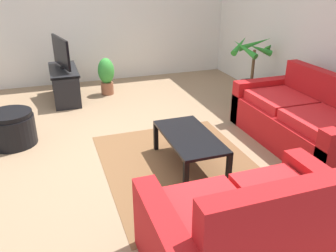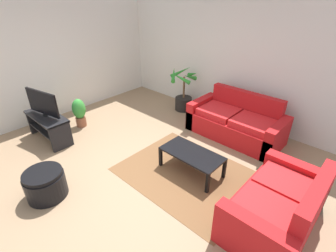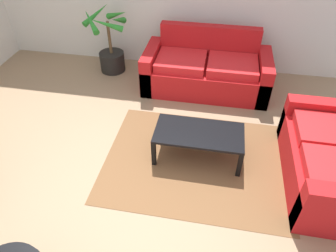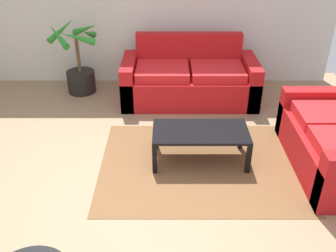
{
  "view_description": "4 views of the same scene",
  "coord_description": "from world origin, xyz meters",
  "px_view_note": "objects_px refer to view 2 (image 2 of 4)",
  "views": [
    {
      "loc": [
        4.03,
        -0.66,
        2.07
      ],
      "look_at": [
        0.61,
        0.53,
        0.45
      ],
      "focal_mm": 37.51,
      "sensor_mm": 36.0,
      "label": 1
    },
    {
      "loc": [
        2.79,
        -2.04,
        2.78
      ],
      "look_at": [
        0.24,
        0.73,
        0.68
      ],
      "focal_mm": 26.61,
      "sensor_mm": 36.0,
      "label": 2
    },
    {
      "loc": [
        0.9,
        -1.96,
        2.73
      ],
      "look_at": [
        0.45,
        0.51,
        0.6
      ],
      "focal_mm": 32.49,
      "sensor_mm": 36.0,
      "label": 3
    },
    {
      "loc": [
        0.43,
        -2.77,
        2.48
      ],
      "look_at": [
        0.41,
        0.58,
        0.52
      ],
      "focal_mm": 40.17,
      "sensor_mm": 36.0,
      "label": 4
    }
  ],
  "objects_px": {
    "potted_palm": "(183,95)",
    "potted_plant_small": "(79,112)",
    "couch_main": "(236,123)",
    "couch_loveseat": "(277,208)",
    "coffee_table": "(192,155)",
    "tv": "(43,103)",
    "ottoman": "(45,184)",
    "tv_stand": "(48,124)"
  },
  "relations": [
    {
      "from": "potted_palm",
      "to": "potted_plant_small",
      "type": "height_order",
      "value": "potted_palm"
    },
    {
      "from": "couch_main",
      "to": "couch_loveseat",
      "type": "bearing_deg",
      "value": -47.65
    },
    {
      "from": "couch_loveseat",
      "to": "potted_plant_small",
      "type": "distance_m",
      "value": 4.35
    },
    {
      "from": "coffee_table",
      "to": "potted_palm",
      "type": "distance_m",
      "value": 2.49
    },
    {
      "from": "tv",
      "to": "ottoman",
      "type": "distance_m",
      "value": 1.83
    },
    {
      "from": "coffee_table",
      "to": "potted_palm",
      "type": "xyz_separation_m",
      "value": [
        -1.7,
        1.82,
        0.05
      ]
    },
    {
      "from": "couch_main",
      "to": "potted_plant_small",
      "type": "distance_m",
      "value": 3.43
    },
    {
      "from": "tv_stand",
      "to": "tv",
      "type": "xyz_separation_m",
      "value": [
        -0.0,
        0.0,
        0.47
      ]
    },
    {
      "from": "coffee_table",
      "to": "ottoman",
      "type": "xyz_separation_m",
      "value": [
        -1.25,
        -1.93,
        -0.12
      ]
    },
    {
      "from": "couch_main",
      "to": "coffee_table",
      "type": "relative_size",
      "value": 1.84
    },
    {
      "from": "coffee_table",
      "to": "potted_plant_small",
      "type": "bearing_deg",
      "value": -171.52
    },
    {
      "from": "couch_loveseat",
      "to": "tv_stand",
      "type": "distance_m",
      "value": 4.42
    },
    {
      "from": "couch_loveseat",
      "to": "tv_stand",
      "type": "bearing_deg",
      "value": -166.58
    },
    {
      "from": "potted_palm",
      "to": "couch_loveseat",
      "type": "bearing_deg",
      "value": -31.45
    },
    {
      "from": "couch_loveseat",
      "to": "tv_stand",
      "type": "xyz_separation_m",
      "value": [
        -4.29,
        -1.02,
        0.05
      ]
    },
    {
      "from": "tv",
      "to": "coffee_table",
      "type": "xyz_separation_m",
      "value": [
        2.8,
        1.15,
        -0.48
      ]
    },
    {
      "from": "potted_plant_small",
      "to": "ottoman",
      "type": "relative_size",
      "value": 1.13
    },
    {
      "from": "couch_main",
      "to": "tv_stand",
      "type": "relative_size",
      "value": 1.74
    },
    {
      "from": "ottoman",
      "to": "coffee_table",
      "type": "bearing_deg",
      "value": 56.99
    },
    {
      "from": "tv",
      "to": "coffee_table",
      "type": "bearing_deg",
      "value": 22.32
    },
    {
      "from": "couch_main",
      "to": "potted_palm",
      "type": "xyz_separation_m",
      "value": [
        -1.65,
        0.26,
        0.09
      ]
    },
    {
      "from": "tv_stand",
      "to": "tv",
      "type": "relative_size",
      "value": 1.3
    },
    {
      "from": "coffee_table",
      "to": "couch_main",
      "type": "bearing_deg",
      "value": 91.69
    },
    {
      "from": "tv",
      "to": "potted_palm",
      "type": "bearing_deg",
      "value": 69.62
    },
    {
      "from": "couch_loveseat",
      "to": "tv",
      "type": "xyz_separation_m",
      "value": [
        -4.29,
        -1.02,
        0.52
      ]
    },
    {
      "from": "coffee_table",
      "to": "potted_palm",
      "type": "relative_size",
      "value": 0.98
    },
    {
      "from": "coffee_table",
      "to": "ottoman",
      "type": "distance_m",
      "value": 2.3
    },
    {
      "from": "coffee_table",
      "to": "potted_plant_small",
      "type": "relative_size",
      "value": 1.59
    },
    {
      "from": "couch_loveseat",
      "to": "tv_stand",
      "type": "height_order",
      "value": "couch_loveseat"
    },
    {
      "from": "couch_loveseat",
      "to": "couch_main",
      "type": "bearing_deg",
      "value": 132.35
    },
    {
      "from": "potted_palm",
      "to": "potted_plant_small",
      "type": "xyz_separation_m",
      "value": [
        -1.15,
        -2.25,
        -0.03
      ]
    },
    {
      "from": "tv",
      "to": "potted_palm",
      "type": "height_order",
      "value": "potted_palm"
    },
    {
      "from": "couch_main",
      "to": "tv",
      "type": "relative_size",
      "value": 2.27
    },
    {
      "from": "potted_plant_small",
      "to": "ottoman",
      "type": "xyz_separation_m",
      "value": [
        1.59,
        -1.5,
        -0.14
      ]
    },
    {
      "from": "coffee_table",
      "to": "ottoman",
      "type": "height_order",
      "value": "ottoman"
    },
    {
      "from": "coffee_table",
      "to": "tv",
      "type": "bearing_deg",
      "value": -157.68
    },
    {
      "from": "coffee_table",
      "to": "ottoman",
      "type": "bearing_deg",
      "value": -123.01
    },
    {
      "from": "couch_main",
      "to": "ottoman",
      "type": "height_order",
      "value": "couch_main"
    },
    {
      "from": "tv",
      "to": "potted_plant_small",
      "type": "distance_m",
      "value": 0.86
    },
    {
      "from": "tv",
      "to": "couch_loveseat",
      "type": "bearing_deg",
      "value": 13.38
    },
    {
      "from": "tv",
      "to": "potted_plant_small",
      "type": "bearing_deg",
      "value": 93.43
    },
    {
      "from": "couch_main",
      "to": "ottoman",
      "type": "distance_m",
      "value": 3.7
    }
  ]
}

